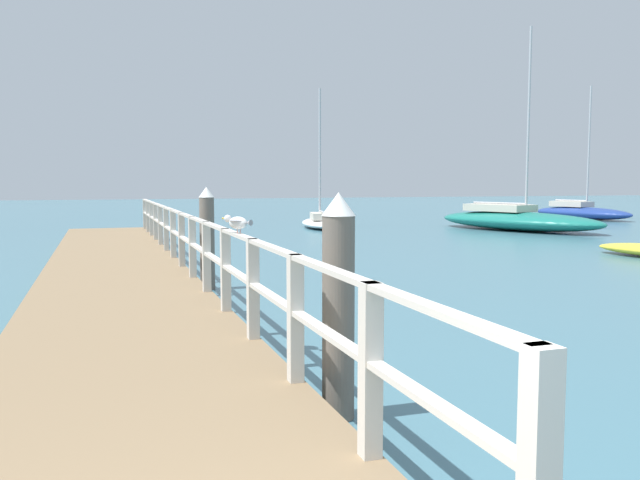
# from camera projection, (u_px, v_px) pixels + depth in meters

# --- Properties ---
(pier_deck) EXTENTS (2.71, 23.95, 0.36)m
(pier_deck) POSITION_uv_depth(u_px,v_px,m) (116.00, 278.00, 12.62)
(pier_deck) COLOR #846B4C
(pier_deck) RESTS_ON ground_plane
(pier_railing) EXTENTS (0.12, 22.47, 1.09)m
(pier_railing) POSITION_uv_depth(u_px,v_px,m) (182.00, 233.00, 12.95)
(pier_railing) COLOR beige
(pier_railing) RESTS_ON pier_deck
(dock_piling_near) EXTENTS (0.29, 0.29, 1.96)m
(dock_piling_near) POSITION_uv_depth(u_px,v_px,m) (338.00, 306.00, 5.54)
(dock_piling_near) COLOR #6B6056
(dock_piling_near) RESTS_ON ground_plane
(dock_piling_far) EXTENTS (0.29, 0.29, 1.96)m
(dock_piling_far) POSITION_uv_depth(u_px,v_px,m) (207.00, 238.00, 12.28)
(dock_piling_far) COLOR #6B6056
(dock_piling_far) RESTS_ON ground_plane
(seagull_foreground) EXTENTS (0.30, 0.43, 0.21)m
(seagull_foreground) POSITION_uv_depth(u_px,v_px,m) (238.00, 222.00, 7.59)
(seagull_foreground) COLOR white
(seagull_foreground) RESTS_ON pier_railing
(boat_2) EXTENTS (2.63, 5.00, 6.27)m
(boat_2) POSITION_uv_depth(u_px,v_px,m) (321.00, 221.00, 29.15)
(boat_2) COLOR white
(boat_2) RESTS_ON ground_plane
(boat_3) EXTENTS (5.13, 8.35, 8.46)m
(boat_3) POSITION_uv_depth(u_px,v_px,m) (516.00, 220.00, 27.61)
(boat_3) COLOR #197266
(boat_3) RESTS_ON ground_plane
(boat_4) EXTENTS (2.80, 6.53, 7.29)m
(boat_4) POSITION_uv_depth(u_px,v_px,m) (581.00, 212.00, 35.92)
(boat_4) COLOR navy
(boat_4) RESTS_ON ground_plane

